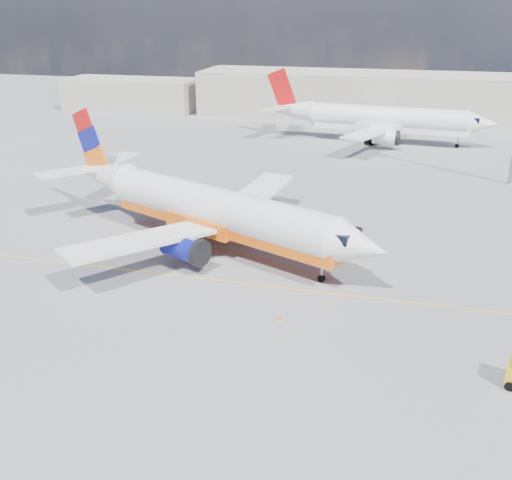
# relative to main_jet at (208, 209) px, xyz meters

# --- Properties ---
(ground) EXTENTS (240.00, 240.00, 0.00)m
(ground) POSITION_rel_main_jet_xyz_m (7.76, -9.18, -3.46)
(ground) COLOR slate
(ground) RESTS_ON ground
(taxi_line) EXTENTS (70.00, 0.15, 0.01)m
(taxi_line) POSITION_rel_main_jet_xyz_m (7.76, -6.18, -3.46)
(taxi_line) COLOR yellow
(taxi_line) RESTS_ON ground
(terminal_main) EXTENTS (70.00, 14.00, 8.00)m
(terminal_main) POSITION_rel_main_jet_xyz_m (12.76, 65.82, 0.54)
(terminal_main) COLOR #B9B09F
(terminal_main) RESTS_ON ground
(terminal_annex) EXTENTS (26.00, 10.00, 6.00)m
(terminal_annex) POSITION_rel_main_jet_xyz_m (-37.24, 62.82, -0.46)
(terminal_annex) COLOR #B9B09F
(terminal_annex) RESTS_ON ground
(main_jet) EXTENTS (33.78, 25.45, 10.40)m
(main_jet) POSITION_rel_main_jet_xyz_m (0.00, 0.00, 0.00)
(main_jet) COLOR white
(main_jet) RESTS_ON ground
(second_jet) EXTENTS (34.54, 27.23, 10.47)m
(second_jet) POSITION_rel_main_jet_xyz_m (12.09, 44.89, 0.03)
(second_jet) COLOR white
(second_jet) RESTS_ON ground
(traffic_cone) EXTENTS (0.36, 0.36, 0.50)m
(traffic_cone) POSITION_rel_main_jet_xyz_m (8.65, -10.94, -3.22)
(traffic_cone) COLOR white
(traffic_cone) RESTS_ON ground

